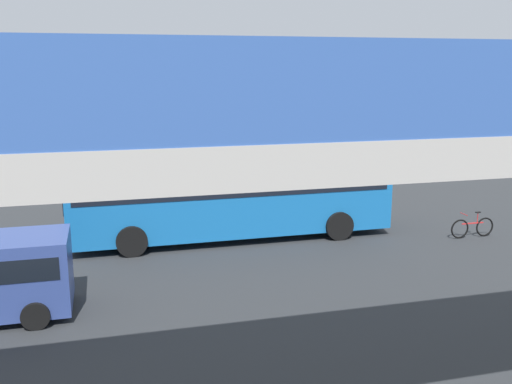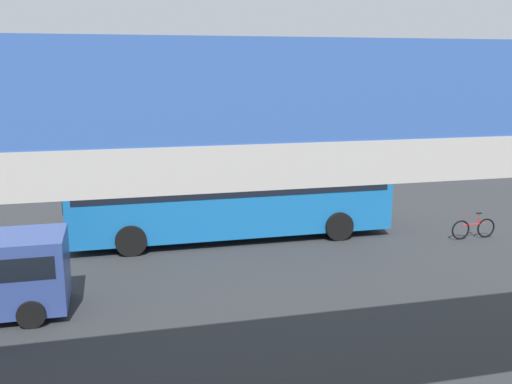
{
  "view_description": "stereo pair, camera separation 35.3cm",
  "coord_description": "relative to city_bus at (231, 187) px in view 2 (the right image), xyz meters",
  "views": [
    {
      "loc": [
        4.0,
        19.92,
        6.17
      ],
      "look_at": [
        -1.4,
        -0.35,
        1.6
      ],
      "focal_mm": 40.6,
      "sensor_mm": 36.0,
      "label": 1
    },
    {
      "loc": [
        3.66,
        20.0,
        6.17
      ],
      "look_at": [
        -1.4,
        -0.35,
        1.6
      ],
      "focal_mm": 40.6,
      "sensor_mm": 36.0,
      "label": 2
    }
  ],
  "objects": [
    {
      "name": "lane_dash_right",
      "position": [
        6.42,
        -2.71,
        -1.88
      ],
      "size": [
        2.0,
        0.2,
        0.01
      ],
      "primitive_type": "cube",
      "color": "silver",
      "rests_on": "ground"
    },
    {
      "name": "lane_dash_left",
      "position": [
        -1.58,
        -2.71,
        -1.88
      ],
      "size": [
        2.0,
        0.2,
        0.01
      ],
      "primitive_type": "cube",
      "color": "silver",
      "rests_on": "ground"
    },
    {
      "name": "traffic_sign",
      "position": [
        -2.34,
        -2.42,
        0.01
      ],
      "size": [
        0.08,
        0.6,
        2.8
      ],
      "color": "slate",
      "rests_on": "ground"
    },
    {
      "name": "bicycle_red",
      "position": [
        -8.54,
        2.29,
        -1.51
      ],
      "size": [
        1.77,
        0.44,
        0.96
      ],
      "color": "black",
      "rests_on": "ground"
    },
    {
      "name": "lane_dash_centre",
      "position": [
        2.42,
        -2.71,
        -1.88
      ],
      "size": [
        2.0,
        0.2,
        0.01
      ],
      "primitive_type": "cube",
      "color": "silver",
      "rests_on": "ground"
    },
    {
      "name": "lane_dash_leftmost",
      "position": [
        -5.58,
        -2.71,
        -1.88
      ],
      "size": [
        2.0,
        0.2,
        0.01
      ],
      "primitive_type": "cube",
      "color": "silver",
      "rests_on": "ground"
    },
    {
      "name": "pedestrian_overpass",
      "position": [
        0.42,
        12.95,
        2.89
      ],
      "size": [
        28.78,
        2.6,
        6.47
      ],
      "color": "#B2ADA5",
      "rests_on": "ground"
    },
    {
      "name": "ground",
      "position": [
        0.42,
        0.09,
        -1.88
      ],
      "size": [
        80.0,
        80.0,
        0.0
      ],
      "primitive_type": "plane",
      "color": "#2D3033"
    },
    {
      "name": "city_bus",
      "position": [
        0.0,
        0.0,
        0.0
      ],
      "size": [
        11.54,
        2.85,
        3.15
      ],
      "color": "#196BB7",
      "rests_on": "ground"
    }
  ]
}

